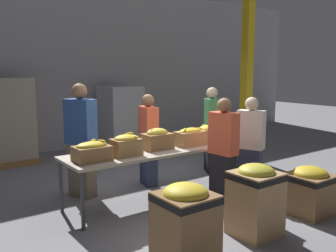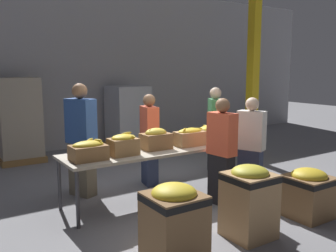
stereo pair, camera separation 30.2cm
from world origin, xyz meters
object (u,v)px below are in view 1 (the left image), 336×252
(banana_box_2, at_px, (157,139))
(pallet_stack_1, at_px, (121,118))
(sorting_table, at_px, (171,150))
(donation_bin_2, at_px, (309,189))
(banana_box_5, at_px, (236,130))
(donation_bin_0, at_px, (185,221))
(banana_box_0, at_px, (92,151))
(donation_bin_1, at_px, (255,197))
(banana_box_4, at_px, (209,133))
(support_pillar, at_px, (247,67))
(volunteer_2, at_px, (211,130))
(volunteer_4, at_px, (148,140))
(volunteer_1, at_px, (250,146))
(banana_box_3, at_px, (190,136))
(volunteer_3, at_px, (223,152))
(volunteer_0, at_px, (81,141))
(pallet_stack_0, at_px, (11,122))
(banana_box_1, at_px, (126,145))

(banana_box_2, height_order, pallet_stack_1, pallet_stack_1)
(sorting_table, xyz_separation_m, donation_bin_2, (1.11, -1.69, -0.39))
(banana_box_5, xyz_separation_m, donation_bin_0, (-2.50, -1.69, -0.47))
(banana_box_0, distance_m, donation_bin_1, 2.13)
(banana_box_4, bearing_deg, support_pillar, 26.21)
(banana_box_4, bearing_deg, volunteer_2, 44.53)
(sorting_table, xyz_separation_m, donation_bin_0, (-1.06, -1.69, -0.30))
(banana_box_4, height_order, volunteer_4, volunteer_4)
(volunteer_1, bearing_deg, banana_box_2, 42.37)
(banana_box_3, bearing_deg, banana_box_2, 173.48)
(volunteer_3, distance_m, donation_bin_0, 1.85)
(donation_bin_0, bearing_deg, pallet_stack_1, 67.48)
(banana_box_4, relative_size, volunteer_0, 0.26)
(volunteer_2, relative_size, pallet_stack_1, 1.05)
(banana_box_5, xyz_separation_m, support_pillar, (1.33, 0.99, 1.09))
(banana_box_0, distance_m, volunteer_4, 1.61)
(volunteer_4, distance_m, pallet_stack_0, 3.29)
(banana_box_0, distance_m, support_pillar, 4.38)
(banana_box_1, bearing_deg, volunteer_3, -24.48)
(volunteer_0, relative_size, donation_bin_1, 2.02)
(banana_box_2, relative_size, pallet_stack_1, 0.28)
(banana_box_3, bearing_deg, sorting_table, 166.33)
(banana_box_1, distance_m, volunteer_1, 2.01)
(banana_box_5, bearing_deg, donation_bin_0, -145.90)
(banana_box_5, bearing_deg, banana_box_2, -179.49)
(banana_box_4, distance_m, donation_bin_1, 1.97)
(volunteer_3, bearing_deg, pallet_stack_1, -15.57)
(volunteer_3, distance_m, pallet_stack_0, 4.70)
(donation_bin_2, bearing_deg, donation_bin_0, 180.00)
(banana_box_1, relative_size, banana_box_3, 0.81)
(volunteer_1, bearing_deg, volunteer_3, 71.64)
(sorting_table, height_order, banana_box_4, banana_box_4)
(volunteer_4, height_order, pallet_stack_1, volunteer_4)
(sorting_table, height_order, volunteer_3, volunteer_3)
(pallet_stack_0, bearing_deg, volunteer_0, -83.05)
(donation_bin_1, bearing_deg, volunteer_3, 66.14)
(banana_box_5, bearing_deg, banana_box_1, -177.47)
(volunteer_2, bearing_deg, volunteer_4, -60.88)
(banana_box_4, height_order, banana_box_5, same)
(banana_box_2, xyz_separation_m, volunteer_4, (0.30, 0.70, -0.17))
(donation_bin_0, bearing_deg, volunteer_4, 65.00)
(donation_bin_2, bearing_deg, pallet_stack_0, 115.74)
(volunteer_1, bearing_deg, donation_bin_1, 111.20)
(banana_box_3, height_order, volunteer_2, volunteer_2)
(volunteer_2, bearing_deg, volunteer_3, -7.09)
(support_pillar, bearing_deg, donation_bin_2, -121.65)
(banana_box_3, distance_m, volunteer_0, 1.68)
(volunteer_1, bearing_deg, banana_box_5, -51.30)
(volunteer_0, xyz_separation_m, volunteer_1, (2.20, -1.43, -0.11))
(volunteer_4, xyz_separation_m, donation_bin_0, (-1.11, -2.38, -0.33))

